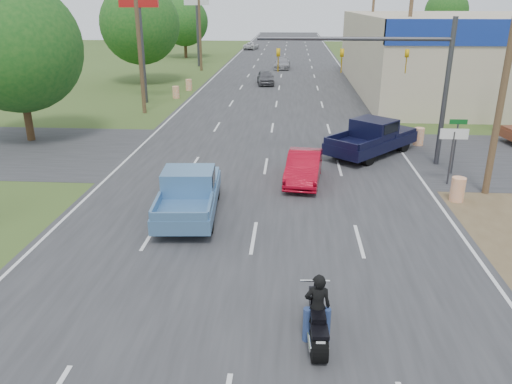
# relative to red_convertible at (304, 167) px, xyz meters

# --- Properties ---
(main_road) EXTENTS (15.00, 180.00, 0.02)m
(main_road) POSITION_rel_red_convertible_xyz_m (-1.81, 26.12, -0.67)
(main_road) COLOR #2D2D30
(main_road) RESTS_ON ground
(cross_road) EXTENTS (120.00, 10.00, 0.02)m
(cross_road) POSITION_rel_red_convertible_xyz_m (-1.81, 4.12, -0.67)
(cross_road) COLOR #2D2D30
(cross_road) RESTS_ON ground
(utility_pole_1) EXTENTS (2.00, 0.28, 10.00)m
(utility_pole_1) POSITION_rel_red_convertible_xyz_m (7.69, -0.88, 4.64)
(utility_pole_1) COLOR #4C3823
(utility_pole_1) RESTS_ON ground
(utility_pole_2) EXTENTS (2.00, 0.28, 10.00)m
(utility_pole_2) POSITION_rel_red_convertible_xyz_m (7.69, 17.12, 4.64)
(utility_pole_2) COLOR #4C3823
(utility_pole_2) RESTS_ON ground
(utility_pole_3) EXTENTS (2.00, 0.28, 10.00)m
(utility_pole_3) POSITION_rel_red_convertible_xyz_m (7.69, 35.12, 4.64)
(utility_pole_3) COLOR #4C3823
(utility_pole_3) RESTS_ON ground
(utility_pole_5) EXTENTS (2.00, 0.28, 10.00)m
(utility_pole_5) POSITION_rel_red_convertible_xyz_m (-11.31, 14.12, 4.64)
(utility_pole_5) COLOR #4C3823
(utility_pole_5) RESTS_ON ground
(utility_pole_6) EXTENTS (2.00, 0.28, 10.00)m
(utility_pole_6) POSITION_rel_red_convertible_xyz_m (-11.31, 38.12, 4.64)
(utility_pole_6) COLOR #4C3823
(utility_pole_6) RESTS_ON ground
(tree_0) EXTENTS (7.14, 7.14, 8.84)m
(tree_0) POSITION_rel_red_convertible_xyz_m (-15.81, 6.12, 4.58)
(tree_0) COLOR #422D19
(tree_0) RESTS_ON ground
(tree_1) EXTENTS (7.56, 7.56, 9.36)m
(tree_1) POSITION_rel_red_convertible_xyz_m (-15.31, 28.12, 4.89)
(tree_1) COLOR #422D19
(tree_1) RESTS_ON ground
(tree_2) EXTENTS (6.72, 6.72, 8.32)m
(tree_2) POSITION_rel_red_convertible_xyz_m (-16.01, 52.12, 4.27)
(tree_2) COLOR #422D19
(tree_2) RESTS_ON ground
(tree_5) EXTENTS (7.98, 7.98, 9.88)m
(tree_5) POSITION_rel_red_convertible_xyz_m (28.19, 81.12, 5.20)
(tree_5) COLOR #422D19
(tree_5) RESTS_ON ground
(tree_6) EXTENTS (8.82, 8.82, 10.92)m
(tree_6) POSITION_rel_red_convertible_xyz_m (-31.81, 81.12, 5.82)
(tree_6) COLOR #422D19
(tree_6) RESTS_ON ground
(barrel_0) EXTENTS (0.56, 0.56, 1.00)m
(barrel_0) POSITION_rel_red_convertible_xyz_m (6.19, -1.88, -0.18)
(barrel_0) COLOR orange
(barrel_0) RESTS_ON ground
(barrel_1) EXTENTS (0.56, 0.56, 1.00)m
(barrel_1) POSITION_rel_red_convertible_xyz_m (6.59, 6.62, -0.18)
(barrel_1) COLOR orange
(barrel_1) RESTS_ON ground
(barrel_2) EXTENTS (0.56, 0.56, 1.00)m
(barrel_2) POSITION_rel_red_convertible_xyz_m (-10.31, 20.12, -0.18)
(barrel_2) COLOR orange
(barrel_2) RESTS_ON ground
(barrel_3) EXTENTS (0.56, 0.56, 1.00)m
(barrel_3) POSITION_rel_red_convertible_xyz_m (-10.01, 24.12, -0.18)
(barrel_3) COLOR orange
(barrel_3) RESTS_ON ground
(pole_sign_left_near) EXTENTS (3.00, 0.35, 9.20)m
(pole_sign_left_near) POSITION_rel_red_convertible_xyz_m (-12.31, 18.12, 6.49)
(pole_sign_left_near) COLOR #3F3F44
(pole_sign_left_near) RESTS_ON ground
(pole_sign_left_far) EXTENTS (3.00, 0.35, 9.20)m
(pole_sign_left_far) POSITION_rel_red_convertible_xyz_m (-12.31, 42.12, 6.49)
(pole_sign_left_far) COLOR #3F3F44
(pole_sign_left_far) RESTS_ON ground
(lane_sign) EXTENTS (1.20, 0.08, 2.52)m
(lane_sign) POSITION_rel_red_convertible_xyz_m (6.39, 0.12, 1.22)
(lane_sign) COLOR #3F3F44
(lane_sign) RESTS_ON ground
(street_name_sign) EXTENTS (0.80, 0.08, 2.61)m
(street_name_sign) POSITION_rel_red_convertible_xyz_m (6.99, 1.62, 0.93)
(street_name_sign) COLOR #3F3F44
(street_name_sign) RESTS_ON ground
(signal_mast) EXTENTS (9.12, 0.40, 7.00)m
(signal_mast) POSITION_rel_red_convertible_xyz_m (4.01, 3.12, 4.12)
(signal_mast) COLOR #3F3F44
(signal_mast) RESTS_ON ground
(red_convertible) EXTENTS (1.86, 4.26, 1.36)m
(red_convertible) POSITION_rel_red_convertible_xyz_m (0.00, 0.00, 0.00)
(red_convertible) COLOR #A5071B
(red_convertible) RESTS_ON ground
(motorcycle) EXTENTS (0.73, 2.39, 1.21)m
(motorcycle) POSITION_rel_red_convertible_xyz_m (0.10, -11.38, -0.14)
(motorcycle) COLOR black
(motorcycle) RESTS_ON ground
(rider) EXTENTS (0.64, 0.44, 1.71)m
(rider) POSITION_rel_red_convertible_xyz_m (0.10, -11.31, 0.17)
(rider) COLOR black
(rider) RESTS_ON ground
(blue_pickup) EXTENTS (2.44, 5.47, 1.77)m
(blue_pickup) POSITION_rel_red_convertible_xyz_m (-4.41, -3.89, 0.21)
(blue_pickup) COLOR black
(blue_pickup) RESTS_ON ground
(navy_pickup) EXTENTS (5.39, 5.74, 1.89)m
(navy_pickup) POSITION_rel_red_convertible_xyz_m (3.74, 4.65, 0.27)
(navy_pickup) COLOR black
(navy_pickup) RESTS_ON ground
(distant_car_grey) EXTENTS (2.00, 4.04, 1.32)m
(distant_car_grey) POSITION_rel_red_convertible_xyz_m (-3.21, 28.08, -0.02)
(distant_car_grey) COLOR #55555A
(distant_car_grey) RESTS_ON ground
(distant_car_silver) EXTENTS (1.93, 4.51, 1.29)m
(distant_car_silver) POSITION_rel_red_convertible_xyz_m (-1.83, 40.48, -0.03)
(distant_car_silver) COLOR #A09FA4
(distant_car_silver) RESTS_ON ground
(distant_car_white) EXTENTS (2.56, 4.47, 1.17)m
(distant_car_white) POSITION_rel_red_convertible_xyz_m (-7.64, 65.96, -0.09)
(distant_car_white) COLOR silver
(distant_car_white) RESTS_ON ground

